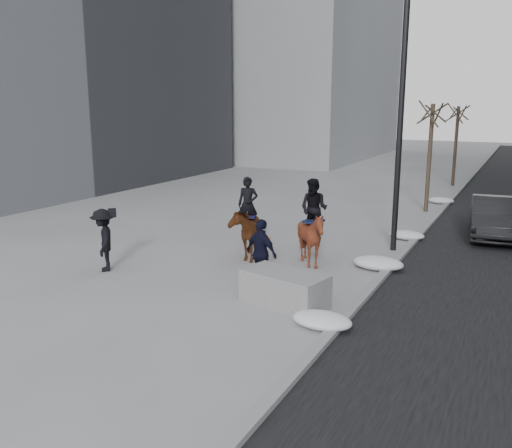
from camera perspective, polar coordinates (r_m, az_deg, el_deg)
The scene contains 12 objects.
ground at distance 13.57m, azimuth -2.31°, elevation -7.19°, with size 120.00×120.00×0.00m, color gray.
curb at distance 21.85m, azimuth 17.75°, elevation 0.03°, with size 0.25×90.00×0.12m, color gray.
planter at distance 12.63m, azimuth 3.02°, elevation -6.82°, with size 1.97×0.99×0.79m, color gray.
car_near at distance 20.68m, azimuth 23.70°, elevation 0.65°, with size 1.45×4.17×1.37m, color black.
tree_near at distance 24.27m, azimuth 17.82°, elevation 7.16°, with size 1.20×1.20×5.08m, color #332A1E, non-canonical shape.
tree_far at distance 32.67m, azimuth 20.30°, elevation 8.10°, with size 1.20×1.20×4.92m, color #3A2C22, non-canonical shape.
mounted_left at distance 16.36m, azimuth -1.06°, elevation -0.40°, with size 1.50×2.07×2.44m.
mounted_right at distance 15.52m, azimuth 5.91°, elevation -0.81°, with size 1.42×1.57×2.52m.
feeder at distance 13.74m, azimuth 0.58°, elevation -3.08°, with size 1.11×1.02×1.75m.
camera_crew at distance 15.61m, azimuth -15.77°, elevation -1.61°, with size 1.23×1.29×1.75m.
lamppost at distance 17.19m, azimuth 15.05°, elevation 13.53°, with size 0.25×1.63×9.09m.
snow_piles at distance 17.39m, azimuth 14.22°, elevation -2.54°, with size 1.42×16.83×0.36m.
Camera 1 is at (6.26, -11.13, 4.60)m, focal length 38.00 mm.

